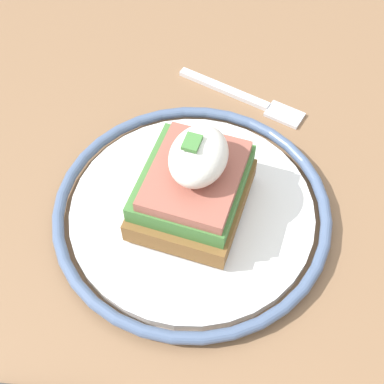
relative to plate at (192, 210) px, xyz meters
name	(u,v)px	position (x,y,z in m)	size (l,w,h in m)	color
dining_table	(155,302)	(0.04, -0.03, -0.12)	(1.15, 0.66, 0.73)	#846042
plate	(192,210)	(0.00, 0.00, 0.00)	(0.24, 0.24, 0.02)	white
sandwich	(194,183)	(0.00, 0.00, 0.04)	(0.10, 0.08, 0.08)	brown
fork	(246,98)	(-0.15, 0.01, -0.01)	(0.05, 0.14, 0.00)	silver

